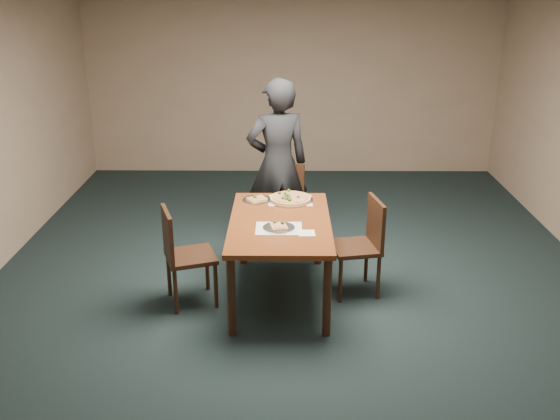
{
  "coord_description": "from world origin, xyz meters",
  "views": [
    {
      "loc": [
        -0.1,
        -5.15,
        2.8
      ],
      "look_at": [
        -0.14,
        0.03,
        0.85
      ],
      "focal_mm": 40.0,
      "sensor_mm": 36.0,
      "label": 1
    }
  ],
  "objects_px": {
    "chair_far": "(283,201)",
    "slice_plate_far": "(257,199)",
    "slice_plate_near": "(279,227)",
    "chair_left": "(182,251)",
    "dining_table": "(280,230)",
    "diner": "(278,164)",
    "chair_right": "(363,241)",
    "pizza_pan": "(290,198)"
  },
  "relations": [
    {
      "from": "chair_left",
      "to": "slice_plate_near",
      "type": "distance_m",
      "value": 0.9
    },
    {
      "from": "dining_table",
      "to": "slice_plate_far",
      "type": "xyz_separation_m",
      "value": [
        -0.23,
        0.53,
        0.1
      ]
    },
    {
      "from": "diner",
      "to": "pizza_pan",
      "type": "height_order",
      "value": "diner"
    },
    {
      "from": "diner",
      "to": "dining_table",
      "type": "bearing_deg",
      "value": 77.28
    },
    {
      "from": "chair_far",
      "to": "slice_plate_far",
      "type": "bearing_deg",
      "value": -98.85
    },
    {
      "from": "dining_table",
      "to": "slice_plate_near",
      "type": "bearing_deg",
      "value": -92.56
    },
    {
      "from": "chair_left",
      "to": "diner",
      "type": "xyz_separation_m",
      "value": [
        0.84,
        1.36,
        0.4
      ]
    },
    {
      "from": "chair_far",
      "to": "pizza_pan",
      "type": "height_order",
      "value": "chair_far"
    },
    {
      "from": "diner",
      "to": "slice_plate_far",
      "type": "relative_size",
      "value": 6.56
    },
    {
      "from": "diner",
      "to": "pizza_pan",
      "type": "distance_m",
      "value": 0.71
    },
    {
      "from": "chair_far",
      "to": "dining_table",
      "type": "bearing_deg",
      "value": -78.45
    },
    {
      "from": "pizza_pan",
      "to": "slice_plate_far",
      "type": "bearing_deg",
      "value": 179.77
    },
    {
      "from": "chair_left",
      "to": "pizza_pan",
      "type": "xyz_separation_m",
      "value": [
        0.97,
        0.68,
        0.26
      ]
    },
    {
      "from": "dining_table",
      "to": "diner",
      "type": "height_order",
      "value": "diner"
    },
    {
      "from": "slice_plate_near",
      "to": "chair_far",
      "type": "bearing_deg",
      "value": 88.69
    },
    {
      "from": "slice_plate_near",
      "to": "slice_plate_far",
      "type": "distance_m",
      "value": 0.75
    },
    {
      "from": "chair_far",
      "to": "pizza_pan",
      "type": "relative_size",
      "value": 2.07
    },
    {
      "from": "dining_table",
      "to": "diner",
      "type": "xyz_separation_m",
      "value": [
        -0.04,
        1.21,
        0.26
      ]
    },
    {
      "from": "dining_table",
      "to": "diner",
      "type": "distance_m",
      "value": 1.24
    },
    {
      "from": "diner",
      "to": "slice_plate_far",
      "type": "distance_m",
      "value": 0.72
    },
    {
      "from": "chair_left",
      "to": "slice_plate_near",
      "type": "relative_size",
      "value": 3.25
    },
    {
      "from": "chair_right",
      "to": "slice_plate_near",
      "type": "distance_m",
      "value": 0.86
    },
    {
      "from": "chair_right",
      "to": "pizza_pan",
      "type": "relative_size",
      "value": 2.07
    },
    {
      "from": "dining_table",
      "to": "slice_plate_near",
      "type": "relative_size",
      "value": 5.36
    },
    {
      "from": "chair_right",
      "to": "slice_plate_near",
      "type": "bearing_deg",
      "value": -80.96
    },
    {
      "from": "chair_left",
      "to": "chair_right",
      "type": "bearing_deg",
      "value": -100.59
    },
    {
      "from": "pizza_pan",
      "to": "slice_plate_near",
      "type": "bearing_deg",
      "value": -98.28
    },
    {
      "from": "diner",
      "to": "chair_right",
      "type": "bearing_deg",
      "value": 111.39
    },
    {
      "from": "chair_far",
      "to": "slice_plate_near",
      "type": "xyz_separation_m",
      "value": [
        -0.03,
        -1.36,
        0.25
      ]
    },
    {
      "from": "diner",
      "to": "slice_plate_far",
      "type": "height_order",
      "value": "diner"
    },
    {
      "from": "chair_far",
      "to": "slice_plate_near",
      "type": "relative_size",
      "value": 3.25
    },
    {
      "from": "pizza_pan",
      "to": "slice_plate_far",
      "type": "height_order",
      "value": "pizza_pan"
    },
    {
      "from": "chair_far",
      "to": "chair_right",
      "type": "height_order",
      "value": "same"
    },
    {
      "from": "chair_right",
      "to": "slice_plate_near",
      "type": "height_order",
      "value": "chair_right"
    },
    {
      "from": "chair_far",
      "to": "chair_left",
      "type": "distance_m",
      "value": 1.6
    },
    {
      "from": "chair_right",
      "to": "diner",
      "type": "height_order",
      "value": "diner"
    },
    {
      "from": "dining_table",
      "to": "chair_right",
      "type": "bearing_deg",
      "value": 7.06
    },
    {
      "from": "dining_table",
      "to": "pizza_pan",
      "type": "bearing_deg",
      "value": 79.73
    },
    {
      "from": "dining_table",
      "to": "chair_far",
      "type": "height_order",
      "value": "chair_far"
    },
    {
      "from": "dining_table",
      "to": "pizza_pan",
      "type": "relative_size",
      "value": 3.41
    },
    {
      "from": "slice_plate_near",
      "to": "slice_plate_far",
      "type": "height_order",
      "value": "slice_plate_near"
    },
    {
      "from": "diner",
      "to": "chair_far",
      "type": "bearing_deg",
      "value": 135.24
    }
  ]
}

